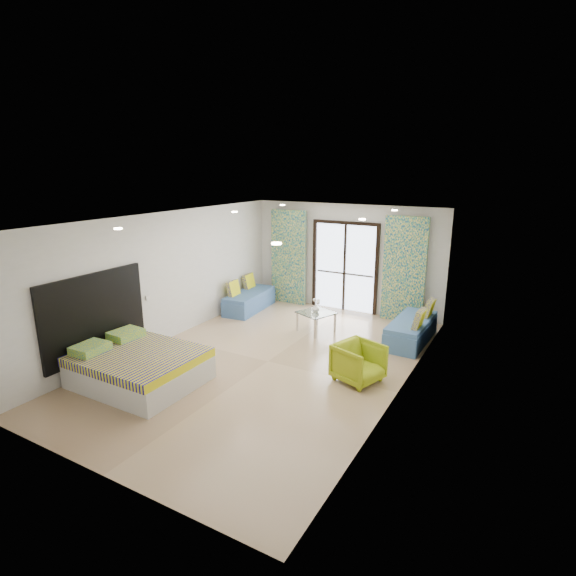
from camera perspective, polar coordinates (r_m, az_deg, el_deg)
The scene contains 24 objects.
floor at distance 8.65m, azimuth -2.57°, elevation -9.29°, with size 5.00×7.50×0.01m, color #A38361, non-canonical shape.
ceiling at distance 7.93m, azimuth -2.80°, elevation 8.77°, with size 5.00×7.50×0.01m, color silver, non-canonical shape.
wall_back at distance 11.45m, azimuth 7.30°, elevation 3.81°, with size 5.00×0.01×2.70m, color silver, non-canonical shape.
wall_front at distance 5.57m, azimuth -23.83°, elevation -9.81°, with size 5.00×0.01×2.70m, color silver, non-canonical shape.
wall_left at distance 9.71m, azimuth -15.32°, elevation 1.33°, with size 0.01×7.50×2.70m, color silver, non-canonical shape.
wall_right at distance 7.24m, azimuth 14.41°, elevation -3.28°, with size 0.01×7.50×2.70m, color silver, non-canonical shape.
balcony_door at distance 11.44m, azimuth 7.23°, elevation 3.33°, with size 1.76×0.08×2.28m.
balcony_rail at distance 11.52m, azimuth 7.20°, elevation 1.84°, with size 1.52×0.03×0.04m, color #595451.
curtain_left at distance 11.97m, azimuth 0.06°, elevation 3.93°, with size 1.00×0.10×2.50m, color silver.
curtain_right at distance 10.83m, azimuth 14.54°, elevation 2.25°, with size 1.00×0.10×2.50m, color silver.
downlight_a at distance 7.34m, azimuth -20.77°, elevation 7.07°, with size 0.12×0.12×0.02m, color #FFE0B2.
downlight_b at distance 5.52m, azimuth -1.47°, elevation 5.67°, with size 0.12×0.12×0.02m, color #FFE0B2.
downlight_c at distance 9.53m, azimuth -6.81°, elevation 9.58°, with size 0.12×0.12×0.02m, color #FFE0B2.
downlight_d at distance 8.21m, azimuth 9.41°, elevation 8.60°, with size 0.12×0.12×0.02m, color #FFE0B2.
downlight_e at distance 11.21m, azimuth -0.70°, elevation 10.50°, with size 0.12×0.12×0.02m, color #FFE0B2.
downlight_f at distance 10.11m, azimuth 13.38°, elevation 9.59°, with size 0.12×0.12×0.02m, color #FFE0B2.
headboard at distance 8.62m, azimuth -23.31°, elevation -3.18°, with size 0.06×2.10×1.50m, color black.
switch_plate at distance 9.39m, azimuth -17.37°, elevation -1.17°, with size 0.02×0.10×0.10m, color silver.
bed at distance 8.17m, azimuth -18.46°, elevation -9.44°, with size 2.00×1.63×0.69m.
daybed_left at distance 11.61m, azimuth -4.97°, elevation -1.51°, with size 0.81×1.75×0.84m.
daybed_right at distance 9.82m, azimuth 15.45°, elevation -5.12°, with size 0.72×1.77×0.87m.
coffee_table at distance 10.02m, azimuth 3.59°, elevation -3.36°, with size 0.89×0.89×0.79m.
vase at distance 10.00m, azimuth 3.53°, elevation -2.58°, with size 0.17×0.18×0.17m, color white.
armchair at distance 7.86m, azimuth 8.96°, elevation -9.12°, with size 0.72×0.67×0.74m, color #9CB016.
Camera 1 is at (4.18, -6.67, 3.58)m, focal length 28.00 mm.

